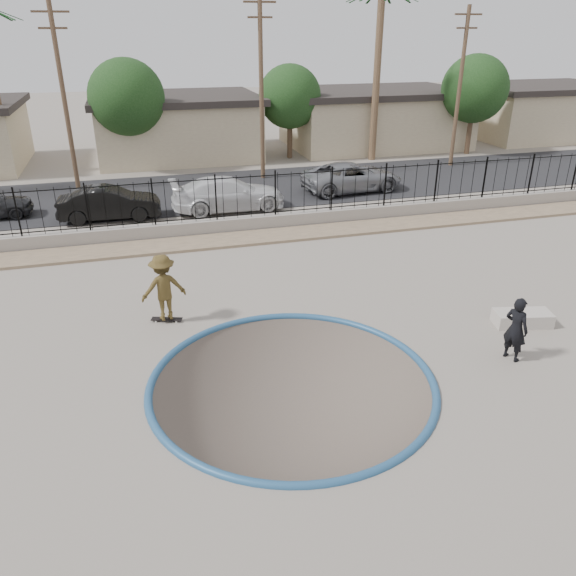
{
  "coord_description": "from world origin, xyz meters",
  "views": [
    {
      "loc": [
        -3.16,
        -11.94,
        7.82
      ],
      "look_at": [
        0.73,
        2.0,
        1.09
      ],
      "focal_mm": 35.0,
      "sensor_mm": 36.0,
      "label": 1
    }
  ],
  "objects_px": {
    "car_b": "(109,203)",
    "concrete_ledge": "(522,318)",
    "car_c": "(228,194)",
    "skateboard": "(167,319)",
    "videographer": "(516,329)",
    "skater": "(164,291)",
    "car_d": "(352,177)"
  },
  "relations": [
    {
      "from": "car_c",
      "to": "skater",
      "type": "bearing_deg",
      "value": 158.33
    },
    {
      "from": "skater",
      "to": "concrete_ledge",
      "type": "distance_m",
      "value": 10.37
    },
    {
      "from": "videographer",
      "to": "car_b",
      "type": "bearing_deg",
      "value": 11.74
    },
    {
      "from": "car_b",
      "to": "car_c",
      "type": "bearing_deg",
      "value": -87.78
    },
    {
      "from": "car_b",
      "to": "skater",
      "type": "bearing_deg",
      "value": -168.96
    },
    {
      "from": "concrete_ledge",
      "to": "car_d",
      "type": "height_order",
      "value": "car_d"
    },
    {
      "from": "skateboard",
      "to": "concrete_ledge",
      "type": "relative_size",
      "value": 0.58
    },
    {
      "from": "skater",
      "to": "concrete_ledge",
      "type": "xyz_separation_m",
      "value": [
        9.9,
        -2.98,
        -0.79
      ]
    },
    {
      "from": "skateboard",
      "to": "videographer",
      "type": "xyz_separation_m",
      "value": [
        8.46,
        -4.48,
        0.81
      ]
    },
    {
      "from": "car_c",
      "to": "car_d",
      "type": "xyz_separation_m",
      "value": [
        6.8,
        1.6,
        -0.03
      ]
    },
    {
      "from": "concrete_ledge",
      "to": "car_d",
      "type": "relative_size",
      "value": 0.3
    },
    {
      "from": "videographer",
      "to": "car_c",
      "type": "xyz_separation_m",
      "value": [
        -4.75,
        14.88,
        -0.07
      ]
    },
    {
      "from": "car_d",
      "to": "concrete_ledge",
      "type": "bearing_deg",
      "value": 172.23
    },
    {
      "from": "skater",
      "to": "car_c",
      "type": "relative_size",
      "value": 0.38
    },
    {
      "from": "skateboard",
      "to": "car_b",
      "type": "distance_m",
      "value": 10.55
    },
    {
      "from": "skateboard",
      "to": "car_b",
      "type": "xyz_separation_m",
      "value": [
        -1.62,
        10.4,
        0.7
      ]
    },
    {
      "from": "car_b",
      "to": "car_c",
      "type": "distance_m",
      "value": 5.32
    },
    {
      "from": "concrete_ledge",
      "to": "car_d",
      "type": "xyz_separation_m",
      "value": [
        0.61,
        14.98,
        0.57
      ]
    },
    {
      "from": "skateboard",
      "to": "car_d",
      "type": "height_order",
      "value": "car_d"
    },
    {
      "from": "videographer",
      "to": "car_d",
      "type": "relative_size",
      "value": 0.33
    },
    {
      "from": "videographer",
      "to": "car_c",
      "type": "relative_size",
      "value": 0.33
    },
    {
      "from": "car_d",
      "to": "skater",
      "type": "bearing_deg",
      "value": 133.35
    },
    {
      "from": "skateboard",
      "to": "car_c",
      "type": "relative_size",
      "value": 0.18
    },
    {
      "from": "car_b",
      "to": "concrete_ledge",
      "type": "bearing_deg",
      "value": -137.07
    },
    {
      "from": "skateboard",
      "to": "car_c",
      "type": "distance_m",
      "value": 11.07
    },
    {
      "from": "concrete_ledge",
      "to": "car_c",
      "type": "bearing_deg",
      "value": 114.83
    },
    {
      "from": "skateboard",
      "to": "car_b",
      "type": "height_order",
      "value": "car_b"
    },
    {
      "from": "car_b",
      "to": "skateboard",
      "type": "bearing_deg",
      "value": -168.96
    },
    {
      "from": "car_d",
      "to": "car_b",
      "type": "bearing_deg",
      "value": 92.07
    },
    {
      "from": "skater",
      "to": "videographer",
      "type": "height_order",
      "value": "skater"
    },
    {
      "from": "car_c",
      "to": "concrete_ledge",
      "type": "bearing_deg",
      "value": -157.21
    },
    {
      "from": "concrete_ledge",
      "to": "car_b",
      "type": "xyz_separation_m",
      "value": [
        -11.52,
        13.38,
        0.56
      ]
    }
  ]
}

